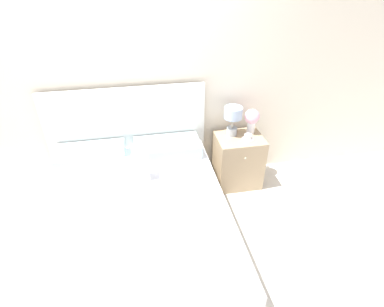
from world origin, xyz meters
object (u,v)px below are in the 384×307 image
(teacup, at_px, (248,137))
(bed, at_px, (134,219))
(flower_vase, at_px, (252,119))
(nightstand, at_px, (238,160))
(table_lamp, at_px, (233,116))

(teacup, bearing_deg, bed, -153.08)
(bed, height_order, teacup, bed)
(flower_vase, xyz_separation_m, teacup, (-0.08, -0.13, -0.15))
(bed, height_order, nightstand, bed)
(nightstand, distance_m, flower_vase, 0.51)
(flower_vase, height_order, teacup, flower_vase)
(bed, xyz_separation_m, table_lamp, (1.13, 0.77, 0.55))
(flower_vase, bearing_deg, table_lamp, -179.35)
(bed, relative_size, flower_vase, 7.04)
(teacup, bearing_deg, table_lamp, 139.48)
(nightstand, xyz_separation_m, table_lamp, (-0.08, 0.08, 0.53))
(bed, xyz_separation_m, nightstand, (1.20, 0.70, 0.02))
(table_lamp, xyz_separation_m, flower_vase, (0.22, 0.00, -0.05))
(table_lamp, bearing_deg, bed, -145.57)
(flower_vase, relative_size, teacup, 2.22)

